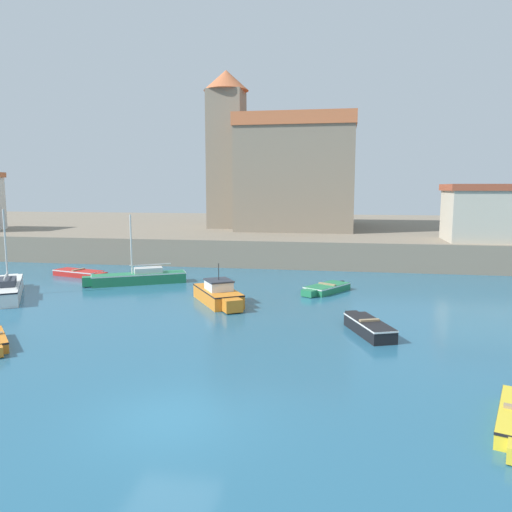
{
  "coord_description": "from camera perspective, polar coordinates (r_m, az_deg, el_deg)",
  "views": [
    {
      "loc": [
        4.54,
        -12.26,
        6.28
      ],
      "look_at": [
        -0.79,
        18.35,
        2.0
      ],
      "focal_mm": 35.0,
      "sensor_mm": 36.0,
      "label": 1
    }
  ],
  "objects": [
    {
      "name": "ground_plane",
      "position": [
        14.51,
        -9.89,
        -17.93
      ],
      "size": [
        200.0,
        200.0,
        0.0
      ],
      "primitive_type": "plane",
      "color": "#28607F"
    },
    {
      "name": "sailboat_white_4",
      "position": [
        32.24,
        -26.49,
        -3.33
      ],
      "size": [
        4.56,
        6.35,
        5.05
      ],
      "color": "white",
      "rests_on": "ground"
    },
    {
      "name": "motorboat_orange_5",
      "position": [
        27.35,
        -4.29,
        -4.39
      ],
      "size": [
        3.66,
        4.76,
        2.21
      ],
      "color": "orange",
      "rests_on": "ground"
    },
    {
      "name": "dinghy_red_3",
      "position": [
        37.76,
        -19.5,
        -1.82
      ],
      "size": [
        4.32,
        2.25,
        0.5
      ],
      "color": "red",
      "rests_on": "ground"
    },
    {
      "name": "dinghy_green_7",
      "position": [
        30.47,
        8.0,
        -3.66
      ],
      "size": [
        2.89,
        3.72,
        0.52
      ],
      "color": "#237A4C",
      "rests_on": "ground"
    },
    {
      "name": "harbor_shed_mid_row",
      "position": [
        42.38,
        25.63,
        4.49
      ],
      "size": [
        7.42,
        5.18,
        4.38
      ],
      "color": "#BCB29E",
      "rests_on": "quay_seawall"
    },
    {
      "name": "sailboat_green_8",
      "position": [
        33.61,
        -13.31,
        -2.39
      ],
      "size": [
        6.26,
        3.93,
        4.55
      ],
      "color": "#237A4C",
      "rests_on": "ground"
    },
    {
      "name": "church",
      "position": [
        52.55,
        4.15,
        9.62
      ],
      "size": [
        15.1,
        15.1,
        15.69
      ],
      "color": "gray",
      "rests_on": "quay_seawall"
    },
    {
      "name": "quay_seawall",
      "position": [
        58.1,
        5.35,
        2.67
      ],
      "size": [
        120.0,
        40.0,
        2.16
      ],
      "primitive_type": "cube",
      "color": "gray",
      "rests_on": "ground"
    },
    {
      "name": "dinghy_black_6",
      "position": [
        22.32,
        12.7,
        -7.85
      ],
      "size": [
        2.17,
        3.75,
        0.66
      ],
      "color": "black",
      "rests_on": "ground"
    }
  ]
}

